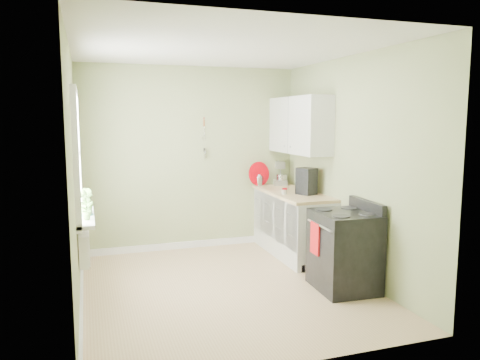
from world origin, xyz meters
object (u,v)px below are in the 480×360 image
object	(u,v)px
stand_mixer	(280,174)
kettle	(259,180)
stove	(344,250)
coffee_maker	(306,182)

from	to	relation	value
stand_mixer	kettle	xyz separation A→B (m)	(-0.36, -0.02, -0.08)
stove	stand_mixer	size ratio (longest dim) A/B	2.52
stand_mixer	coffee_maker	size ratio (longest dim) A/B	1.11
stove	kettle	world-z (taller)	kettle
coffee_maker	stove	bearing A→B (deg)	-94.85
stove	kettle	distance (m)	2.25
stove	stand_mixer	world-z (taller)	stand_mixer
kettle	stove	bearing A→B (deg)	-83.99
kettle	coffee_maker	xyz separation A→B (m)	(0.33, -0.97, 0.08)
stove	coffee_maker	size ratio (longest dim) A/B	2.80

